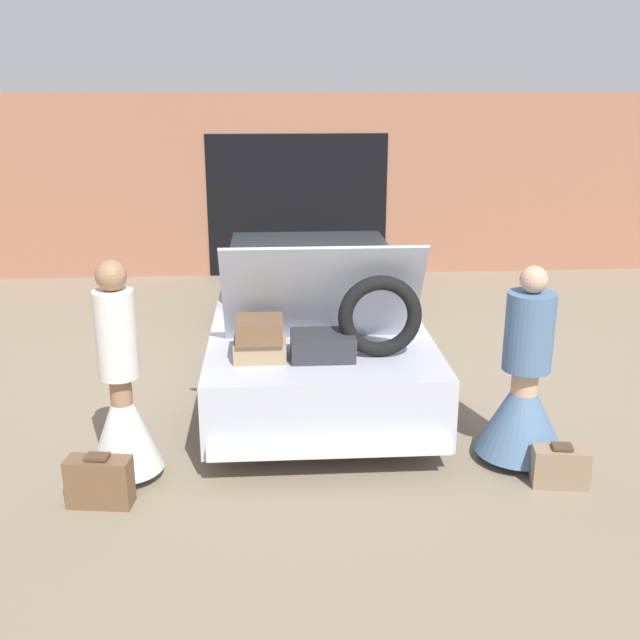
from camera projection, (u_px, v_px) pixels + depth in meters
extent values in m
plane|color=#7F705B|center=(312.00, 363.00, 8.21)|extent=(40.00, 40.00, 0.00)
cube|color=#9E664C|center=(297.00, 186.00, 11.66)|extent=(12.00, 0.12, 2.80)
cube|color=black|center=(297.00, 206.00, 11.69)|extent=(2.80, 0.02, 2.20)
cube|color=#B2B7C6|center=(312.00, 321.00, 8.07)|extent=(1.97, 5.05, 0.61)
cube|color=#1E2328|center=(310.00, 266.00, 8.19)|extent=(1.73, 1.62, 0.46)
cylinder|color=black|center=(234.00, 296.00, 9.54)|extent=(0.18, 0.67, 0.67)
cylinder|color=black|center=(375.00, 294.00, 9.66)|extent=(0.18, 0.67, 0.67)
cylinder|color=black|center=(218.00, 391.00, 6.61)|extent=(0.18, 0.67, 0.67)
cylinder|color=black|center=(422.00, 386.00, 6.73)|extent=(0.18, 0.67, 0.67)
cube|color=silver|center=(330.00, 449.00, 5.68)|extent=(1.87, 0.10, 0.12)
cube|color=#B2B7C6|center=(322.00, 295.00, 6.26)|extent=(1.67, 0.56, 0.93)
cube|color=#9E8460|center=(260.00, 349.00, 6.08)|extent=(0.42, 0.32, 0.17)
cube|color=#2D2D33|center=(322.00, 346.00, 6.10)|extent=(0.52, 0.38, 0.21)
cube|color=brown|center=(259.00, 329.00, 6.02)|extent=(0.37, 0.39, 0.17)
cube|color=#75665B|center=(324.00, 346.00, 6.11)|extent=(0.50, 0.33, 0.20)
torus|color=black|center=(380.00, 316.00, 6.06)|extent=(0.69, 0.12, 0.69)
cylinder|color=#997051|center=(124.00, 428.00, 5.71)|extent=(0.16, 0.16, 0.84)
cone|color=silver|center=(124.00, 423.00, 5.70)|extent=(0.57, 0.57, 0.76)
cylinder|color=silver|center=(116.00, 335.00, 5.48)|extent=(0.30, 0.30, 0.67)
sphere|color=#997051|center=(111.00, 275.00, 5.35)|extent=(0.23, 0.23, 0.23)
cylinder|color=tan|center=(522.00, 415.00, 6.00)|extent=(0.21, 0.21, 0.79)
cone|color=slate|center=(522.00, 410.00, 5.99)|extent=(0.72, 0.72, 0.71)
cylinder|color=slate|center=(529.00, 332.00, 5.79)|extent=(0.38, 0.38, 0.62)
sphere|color=tan|center=(534.00, 279.00, 5.66)|extent=(0.21, 0.21, 0.21)
cube|color=brown|center=(100.00, 482.00, 5.40)|extent=(0.48, 0.24, 0.37)
cube|color=#4C3823|center=(97.00, 457.00, 5.34)|extent=(0.18, 0.13, 0.02)
cube|color=#8C7259|center=(560.00, 467.00, 5.68)|extent=(0.44, 0.26, 0.30)
cube|color=#4C3823|center=(562.00, 447.00, 5.63)|extent=(0.16, 0.14, 0.02)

